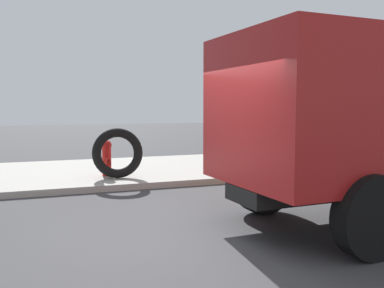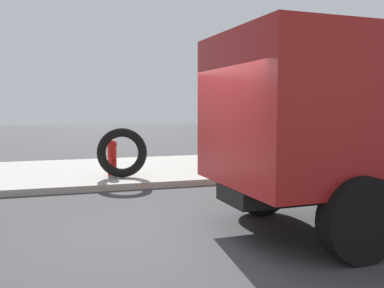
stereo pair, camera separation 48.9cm
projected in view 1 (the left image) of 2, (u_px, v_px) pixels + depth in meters
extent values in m
plane|color=#38383A|center=(177.00, 244.00, 5.98)|extent=(80.00, 80.00, 0.00)
cube|color=#99968E|center=(105.00, 172.00, 12.04)|extent=(36.00, 5.00, 0.15)
cylinder|color=red|center=(107.00, 162.00, 10.91)|extent=(0.23, 0.23, 0.72)
sphere|color=red|center=(106.00, 145.00, 10.88)|extent=(0.27, 0.27, 0.27)
cylinder|color=red|center=(108.00, 159.00, 10.71)|extent=(0.10, 0.19, 0.10)
cylinder|color=red|center=(105.00, 157.00, 11.10)|extent=(0.10, 0.19, 0.10)
cylinder|color=red|center=(108.00, 163.00, 10.72)|extent=(0.13, 0.19, 0.13)
torus|color=black|center=(118.00, 153.00, 10.50)|extent=(1.27, 0.46, 1.26)
cylinder|color=gray|center=(239.00, 133.00, 11.18)|extent=(0.06, 0.06, 2.17)
cylinder|color=red|center=(240.00, 106.00, 11.08)|extent=(0.76, 0.02, 0.76)
cube|color=maroon|center=(299.00, 109.00, 6.29)|extent=(2.12, 2.59, 2.20)
cylinder|color=black|center=(371.00, 217.00, 5.35)|extent=(1.11, 0.35, 1.10)
cylinder|color=black|center=(263.00, 184.00, 7.64)|extent=(1.11, 0.35, 1.10)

